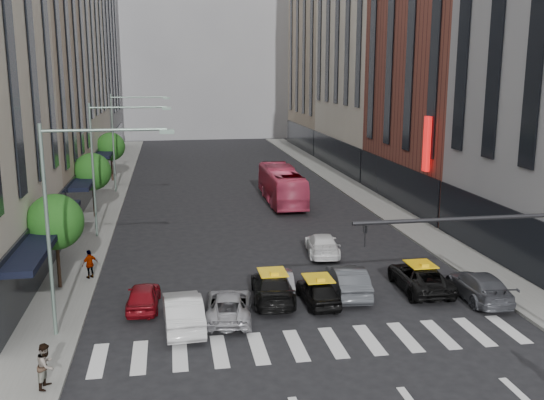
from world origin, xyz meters
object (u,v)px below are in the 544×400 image
car_white_front (183,311)px  pedestrian_near (46,365)px  taxi_center (318,291)px  streetlamp_far (123,130)px  streetlamp_near (70,202)px  taxi_left (273,287)px  car_red (143,296)px  bus (282,185)px  streetlamp_mid (107,152)px  pedestrian_far (90,264)px

car_white_front → pedestrian_near: bearing=40.9°
car_white_front → pedestrian_near: pedestrian_near is taller
taxi_center → streetlamp_far: bearing=-72.1°
streetlamp_near → streetlamp_far: same height
taxi_left → pedestrian_near: size_ratio=3.01×
car_red → bus: size_ratio=0.34×
car_white_front → taxi_left: car_white_front is taller
streetlamp_near → streetlamp_mid: bearing=90.0°
car_white_front → pedestrian_near: 6.83m
taxi_left → pedestrian_far: 10.36m
streetlamp_far → car_white_front: streetlamp_far is taller
taxi_left → pedestrian_far: bearing=-20.9°
bus → car_white_front: bearing=70.7°
car_red → streetlamp_mid: bearing=-76.0°
car_white_front → pedestrian_far: (-4.82, 7.09, 0.16)m
car_white_front → pedestrian_far: size_ratio=2.98×
streetlamp_near → pedestrian_far: bearing=92.8°
streetlamp_far → car_white_front: (4.46, -31.86, -5.13)m
car_red → bus: 25.02m
streetlamp_far → taxi_center: bearing=-69.9°
streetlamp_mid → car_white_front: bearing=-74.3°
car_red → car_white_front: bearing=128.6°
streetlamp_mid → pedestrian_far: 10.09m
car_red → taxi_center: (8.40, -0.82, 0.01)m
streetlamp_far → car_white_front: bearing=-82.0°
bus → pedestrian_near: 32.89m
streetlamp_far → car_white_front: 32.58m
streetlamp_far → pedestrian_near: 36.92m
streetlamp_mid → taxi_left: size_ratio=1.80×
car_red → pedestrian_near: pedestrian_near is taller
streetlamp_mid → car_red: streetlamp_mid is taller
taxi_center → car_white_front: bearing=12.2°
pedestrian_far → car_red: bearing=87.1°
pedestrian_far → taxi_center: bearing=118.5°
car_red → pedestrian_near: bearing=69.6°
car_white_front → car_red: bearing=-57.1°
car_white_front → taxi_left: bearing=-153.6°
streetlamp_near → pedestrian_far: 8.78m
streetlamp_far → pedestrian_near: size_ratio=5.41×
streetlamp_far → taxi_center: streetlamp_far is taller
streetlamp_far → taxi_center: 32.55m
pedestrian_near → pedestrian_far: pedestrian_near is taller
taxi_left → bus: 22.97m
streetlamp_mid → streetlamp_far: bearing=90.0°
streetlamp_far → streetlamp_near: bearing=-90.0°
streetlamp_mid → car_red: bearing=-78.8°
car_red → pedestrian_far: pedestrian_far is taller
streetlamp_near → taxi_left: (8.94, 2.65, -5.18)m
taxi_left → streetlamp_far: bearing=-67.8°
car_white_front → bus: bearing=-113.0°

